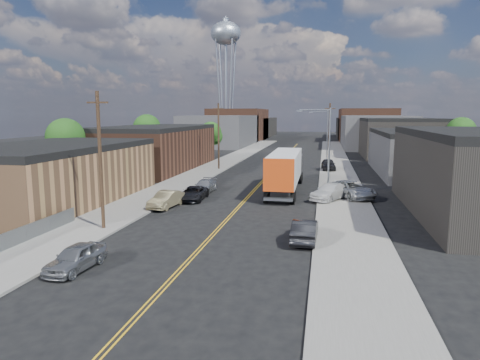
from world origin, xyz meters
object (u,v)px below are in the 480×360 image
at_px(car_right_lot_b, 330,192).
at_px(car_right_lot_c, 328,164).
at_px(semi_truck, 286,168).
at_px(car_left_d, 205,186).
at_px(car_left_c, 193,194).
at_px(water_tower, 226,38).
at_px(car_left_a, 76,257).
at_px(car_right_oncoming, 305,230).
at_px(car_right_lot_a, 351,189).
at_px(car_left_b, 166,199).

relative_size(car_right_lot_b, car_right_lot_c, 1.10).
height_order(semi_truck, car_left_d, semi_truck).
bearing_deg(car_right_lot_b, car_left_c, -139.95).
height_order(water_tower, car_left_a, water_tower).
xyz_separation_m(car_left_a, car_right_lot_c, (13.74, 44.69, 0.26)).
relative_size(semi_truck, car_right_oncoming, 3.65).
bearing_deg(car_left_d, car_right_lot_a, -1.06).
xyz_separation_m(water_tower, car_right_lot_a, (32.30, -84.61, -29.68)).
bearing_deg(water_tower, car_right_oncoming, -74.16).
bearing_deg(car_right_lot_b, car_left_b, -127.60).
bearing_deg(car_right_oncoming, car_left_d, -53.17).
xyz_separation_m(water_tower, car_right_lot_b, (30.20, -86.00, -29.74)).
distance_m(car_right_lot_a, car_right_lot_c, 21.58).
distance_m(water_tower, car_right_oncoming, 108.27).
bearing_deg(car_right_oncoming, car_left_b, -30.94).
height_order(car_left_c, car_right_lot_b, car_right_lot_b).
bearing_deg(car_left_d, car_right_lot_b, -7.38).
relative_size(car_left_a, car_right_oncoming, 0.90).
height_order(water_tower, semi_truck, water_tower).
bearing_deg(car_right_lot_a, car_right_lot_b, -176.50).
bearing_deg(car_left_c, car_left_a, -93.95).
bearing_deg(car_right_oncoming, water_tower, -72.74).
xyz_separation_m(semi_truck, car_left_d, (-8.53, -3.02, -1.81)).
xyz_separation_m(water_tower, car_left_c, (17.00, -88.33, -29.98)).
relative_size(semi_truck, car_right_lot_a, 2.82).
relative_size(semi_truck, car_left_b, 3.67).
relative_size(car_left_d, car_right_oncoming, 1.03).
relative_size(car_right_lot_a, car_right_lot_b, 1.12).
bearing_deg(car_left_a, water_tower, 103.15).
bearing_deg(car_left_d, semi_truck, 20.73).
distance_m(car_left_c, car_left_d, 4.33).
xyz_separation_m(car_left_d, car_right_lot_b, (13.25, -2.00, 0.23)).
bearing_deg(car_right_lot_a, semi_truck, 121.95).
bearing_deg(car_left_b, car_right_oncoming, -24.85).
bearing_deg(car_right_lot_a, car_right_lot_c, 65.56).
relative_size(water_tower, semi_truck, 2.21).
height_order(car_left_d, car_right_lot_c, car_right_lot_c).
relative_size(car_right_oncoming, car_right_lot_a, 0.77).
height_order(car_left_a, car_right_oncoming, car_right_oncoming).
relative_size(semi_truck, car_right_lot_c, 3.50).
height_order(car_right_oncoming, car_right_lot_b, car_right_lot_b).
distance_m(car_left_b, car_right_lot_b, 15.79).
relative_size(water_tower, car_right_lot_b, 7.03).
relative_size(car_left_b, car_right_lot_c, 0.95).
height_order(car_left_b, car_left_c, car_left_b).
xyz_separation_m(car_left_b, car_right_lot_c, (14.60, 28.87, 0.21)).
height_order(car_left_b, car_right_oncoming, car_right_oncoming).
xyz_separation_m(car_left_a, car_left_d, (0.49, 23.81, -0.02)).
distance_m(car_left_a, car_left_c, 19.50).
height_order(car_left_d, car_right_lot_b, car_right_lot_b).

